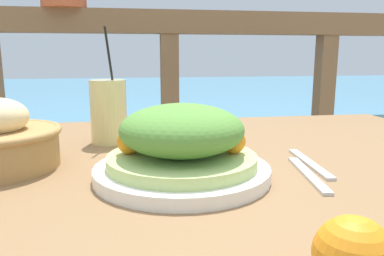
% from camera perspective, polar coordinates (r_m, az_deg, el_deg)
% --- Properties ---
extents(patio_table, '(1.22, 0.94, 0.74)m').
position_cam_1_polar(patio_table, '(0.71, 4.29, -11.92)').
color(patio_table, olive).
rests_on(patio_table, ground_plane).
extents(railing_fence, '(2.80, 0.08, 1.10)m').
position_cam_1_polar(railing_fence, '(1.55, -3.40, 4.53)').
color(railing_fence, brown).
rests_on(railing_fence, ground_plane).
extents(sea_backdrop, '(12.00, 4.00, 0.57)m').
position_cam_1_polar(sea_backdrop, '(4.09, -6.94, 1.96)').
color(sea_backdrop, teal).
rests_on(sea_backdrop, ground_plane).
extents(salad_plate, '(0.28, 0.28, 0.12)m').
position_cam_1_polar(salad_plate, '(0.59, -1.55, -2.87)').
color(salad_plate, white).
rests_on(salad_plate, patio_table).
extents(drink_glass, '(0.08, 0.08, 0.25)m').
position_cam_1_polar(drink_glass, '(0.84, -12.59, 2.47)').
color(drink_glass, '#DBCC7F').
rests_on(drink_glass, patio_table).
extents(fork, '(0.04, 0.18, 0.00)m').
position_cam_1_polar(fork, '(0.64, 17.25, -6.73)').
color(fork, silver).
rests_on(fork, patio_table).
extents(knife, '(0.03, 0.18, 0.00)m').
position_cam_1_polar(knife, '(0.70, 17.48, -5.12)').
color(knife, silver).
rests_on(knife, patio_table).
extents(orange_near_glass, '(0.07, 0.07, 0.07)m').
position_cam_1_polar(orange_near_glass, '(0.34, 23.38, -17.45)').
color(orange_near_glass, orange).
rests_on(orange_near_glass, patio_table).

